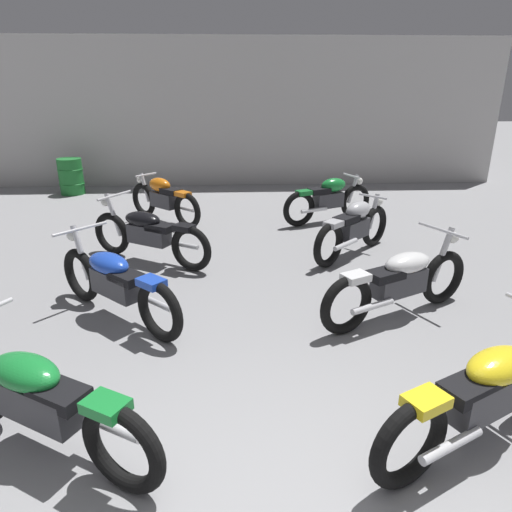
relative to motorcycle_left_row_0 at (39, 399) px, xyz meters
name	(u,v)px	position (x,y,z in m)	size (l,w,h in m)	color
back_wall	(243,113)	(1.67, 9.39, 1.35)	(13.20, 0.24, 3.60)	#BCBAB7
motorcycle_left_row_0	(39,399)	(0.00, 0.00, 0.00)	(1.94, 1.19, 0.97)	black
motorcycle_left_row_1	(115,282)	(0.06, 2.03, 0.00)	(1.67, 1.55, 0.97)	black
motorcycle_left_row_2	(148,233)	(0.13, 3.80, 0.00)	(1.92, 1.21, 0.97)	black
motorcycle_left_row_3	(164,199)	(0.07, 5.93, 0.01)	(1.51, 1.43, 0.88)	black
motorcycle_right_row_0	(487,393)	(3.21, -0.09, 0.00)	(1.98, 1.13, 0.97)	black
motorcycle_right_row_1	(400,281)	(3.26, 1.90, 0.00)	(1.99, 1.12, 0.97)	black
motorcycle_right_row_2	(354,227)	(3.24, 3.93, 0.01)	(1.50, 1.44, 0.88)	black
motorcycle_right_row_3	(329,199)	(3.22, 5.76, 0.01)	(1.85, 0.90, 0.88)	black
oil_drum	(71,176)	(-2.49, 8.43, -0.03)	(0.59, 0.59, 0.85)	#1E722D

